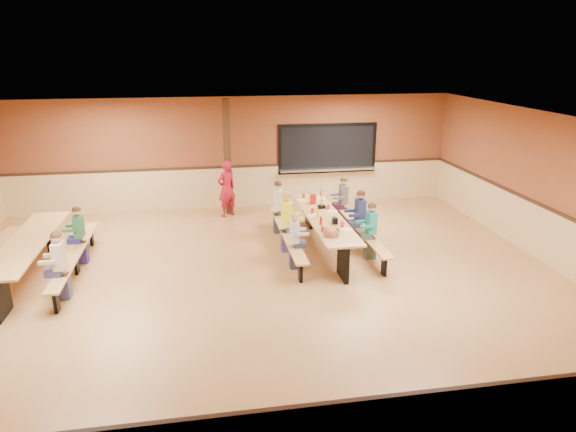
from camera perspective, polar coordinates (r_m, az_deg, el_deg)
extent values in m
plane|color=#99673A|center=(9.75, -3.71, -7.45)|extent=(12.00, 12.00, 0.00)
cube|color=brown|center=(14.04, -6.06, 6.97)|extent=(12.00, 0.04, 3.00)
cube|color=brown|center=(4.71, 2.81, -17.09)|extent=(12.00, 0.04, 3.00)
cube|color=brown|center=(11.44, 27.55, 2.39)|extent=(0.04, 10.00, 3.00)
cube|color=white|center=(8.87, -4.11, 10.29)|extent=(12.00, 10.00, 0.04)
cube|color=black|center=(14.39, 4.41, 7.50)|extent=(2.60, 0.06, 1.20)
cube|color=silver|center=(14.43, 4.44, 5.21)|extent=(2.70, 0.28, 0.06)
cube|color=#312010|center=(13.44, -6.74, 6.44)|extent=(0.18, 0.18, 3.00)
cube|color=tan|center=(11.11, 4.06, -0.16)|extent=(0.75, 3.60, 0.04)
cube|color=black|center=(9.84, 6.14, -5.02)|extent=(0.08, 0.60, 0.70)
cube|color=black|center=(12.66, 2.38, 0.43)|extent=(0.08, 0.60, 0.70)
cube|color=tan|center=(11.05, -0.14, -1.81)|extent=(0.26, 3.60, 0.04)
cube|color=black|center=(11.13, -0.13, -2.90)|extent=(0.06, 0.18, 0.41)
cube|color=tan|center=(11.42, 8.05, -1.31)|extent=(0.26, 3.60, 0.04)
cube|color=black|center=(11.50, 8.01, -2.37)|extent=(0.06, 0.18, 0.41)
cube|color=tan|center=(10.90, -27.01, -2.57)|extent=(0.75, 3.60, 0.04)
cube|color=black|center=(9.67, -29.24, -7.83)|extent=(0.08, 0.60, 0.70)
cube|color=black|center=(12.41, -24.80, -1.67)|extent=(0.08, 0.60, 0.70)
cube|color=tan|center=(10.77, -22.60, -3.83)|extent=(0.26, 3.60, 0.04)
cube|color=black|center=(10.85, -22.46, -4.93)|extent=(0.06, 0.18, 0.41)
imported|color=#A51227|center=(13.37, -6.84, 3.04)|extent=(0.65, 0.59, 1.49)
cylinder|color=red|center=(11.99, 2.81, 1.90)|extent=(0.16, 0.16, 0.22)
cube|color=black|center=(10.66, 5.22, -0.53)|extent=(0.10, 0.14, 0.13)
cylinder|color=yellow|center=(11.01, 3.34, 0.26)|extent=(0.06, 0.06, 0.17)
cylinder|color=#B2140F|center=(10.57, 3.67, -0.53)|extent=(0.06, 0.06, 0.17)
cube|color=black|center=(11.69, 3.74, 1.04)|extent=(0.16, 0.16, 0.06)
cube|color=tan|center=(11.61, 3.77, 2.36)|extent=(0.02, 0.09, 0.50)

